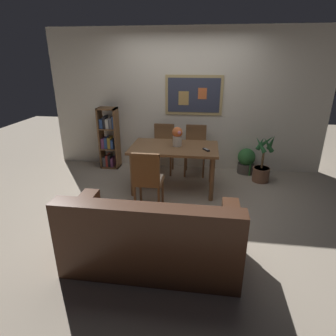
{
  "coord_description": "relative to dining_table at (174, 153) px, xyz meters",
  "views": [
    {
      "loc": [
        0.43,
        -3.85,
        2.08
      ],
      "look_at": [
        -0.08,
        -0.26,
        0.65
      ],
      "focal_mm": 30.1,
      "sensor_mm": 36.0,
      "label": 1
    }
  ],
  "objects": [
    {
      "name": "bookshelf",
      "position": [
        -1.39,
        0.83,
        -0.06
      ],
      "size": [
        0.36,
        0.28,
        1.2
      ],
      "color": "brown",
      "rests_on": "ground_plane"
    },
    {
      "name": "dining_chair_far_left",
      "position": [
        -0.3,
        0.77,
        -0.1
      ],
      "size": [
        0.4,
        0.41,
        0.91
      ],
      "color": "brown",
      "rests_on": "ground_plane"
    },
    {
      "name": "tv_remote",
      "position": [
        0.51,
        -0.13,
        0.11
      ],
      "size": [
        0.12,
        0.16,
        0.02
      ],
      "color": "black",
      "rests_on": "dining_table"
    },
    {
      "name": "flower_vase",
      "position": [
        0.04,
        0.04,
        0.27
      ],
      "size": [
        0.17,
        0.18,
        0.31
      ],
      "color": "beige",
      "rests_on": "dining_table"
    },
    {
      "name": "potted_palm",
      "position": [
        1.51,
        0.52,
        -0.34
      ],
      "size": [
        0.4,
        0.42,
        0.88
      ],
      "color": "brown",
      "rests_on": "ground_plane"
    },
    {
      "name": "leather_couch",
      "position": [
        -0.0,
        -1.89,
        -0.33
      ],
      "size": [
        1.8,
        0.84,
        0.84
      ],
      "color": "#472819",
      "rests_on": "ground_plane"
    },
    {
      "name": "dining_chair_far_right",
      "position": [
        0.31,
        0.77,
        -0.1
      ],
      "size": [
        0.4,
        0.41,
        0.91
      ],
      "color": "brown",
      "rests_on": "ground_plane"
    },
    {
      "name": "ground_plane",
      "position": [
        0.08,
        -0.46,
        -0.64
      ],
      "size": [
        12.0,
        12.0,
        0.0
      ],
      "primitive_type": "plane",
      "color": "tan"
    },
    {
      "name": "potted_ivy",
      "position": [
        1.28,
        0.88,
        -0.4
      ],
      "size": [
        0.33,
        0.34,
        0.54
      ],
      "color": "#4C4742",
      "rests_on": "ground_plane"
    },
    {
      "name": "dining_table",
      "position": [
        0.0,
        0.0,
        0.0
      ],
      "size": [
        1.4,
        0.86,
        0.74
      ],
      "color": "brown",
      "rests_on": "ground_plane"
    },
    {
      "name": "dining_chair_near_left",
      "position": [
        -0.28,
        -0.8,
        -0.1
      ],
      "size": [
        0.4,
        0.41,
        0.91
      ],
      "color": "brown",
      "rests_on": "ground_plane"
    },
    {
      "name": "wall_back_with_painting",
      "position": [
        0.08,
        1.11,
        0.66
      ],
      "size": [
        5.2,
        0.14,
        2.6
      ],
      "color": "silver",
      "rests_on": "ground_plane"
    }
  ]
}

